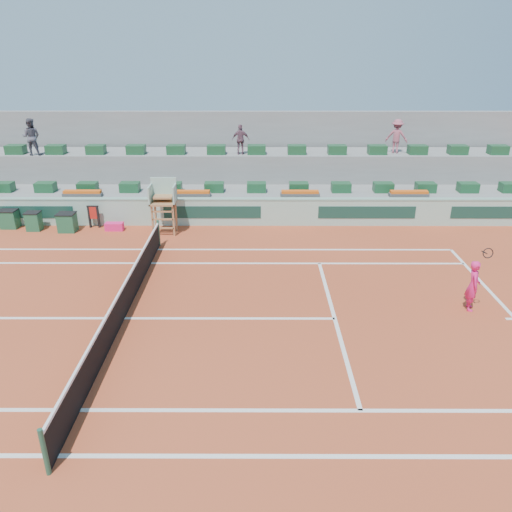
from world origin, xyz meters
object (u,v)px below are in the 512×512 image
object	(u,v)px
player_bag	(114,227)
tennis_player	(473,285)
umpire_chair	(163,199)
drink_cooler_a	(67,222)

from	to	relation	value
player_bag	tennis_player	distance (m)	14.87
player_bag	tennis_player	size ratio (longest dim) A/B	0.35
player_bag	umpire_chair	world-z (taller)	umpire_chair
drink_cooler_a	tennis_player	size ratio (longest dim) A/B	0.37
player_bag	umpire_chair	bearing A→B (deg)	-5.92
umpire_chair	tennis_player	bearing A→B (deg)	-32.64
tennis_player	player_bag	bearing A→B (deg)	151.43
umpire_chair	tennis_player	world-z (taller)	umpire_chair
umpire_chair	player_bag	bearing A→B (deg)	174.08
drink_cooler_a	tennis_player	world-z (taller)	tennis_player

